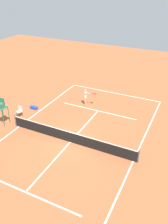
# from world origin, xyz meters

# --- Properties ---
(ground_plane) EXTENTS (60.00, 60.00, 0.00)m
(ground_plane) POSITION_xyz_m (0.00, 0.00, 0.00)
(ground_plane) COLOR #AD5933
(court_lines) EXTENTS (10.25, 20.32, 0.01)m
(court_lines) POSITION_xyz_m (0.00, 0.00, 0.00)
(court_lines) COLOR white
(court_lines) RESTS_ON ground
(tennis_net) EXTENTS (10.85, 0.10, 1.07)m
(tennis_net) POSITION_xyz_m (0.00, 0.00, 0.50)
(tennis_net) COLOR #4C4C51
(tennis_net) RESTS_ON ground
(player_serving) EXTENTS (1.31, 0.53, 1.70)m
(player_serving) POSITION_xyz_m (1.65, -6.24, 1.01)
(player_serving) COLOR #D8A884
(player_serving) RESTS_ON ground
(tennis_ball) EXTENTS (0.07, 0.07, 0.07)m
(tennis_ball) POSITION_xyz_m (0.34, -4.40, 0.03)
(tennis_ball) COLOR #CCE033
(tennis_ball) RESTS_ON ground
(umpire_chair) EXTENTS (0.80, 0.80, 2.41)m
(umpire_chair) POSITION_xyz_m (6.58, 0.15, 1.61)
(umpire_chair) COLOR #2D6B4C
(umpire_chair) RESTS_ON ground
(courtside_chair_mid) EXTENTS (0.44, 0.46, 0.95)m
(courtside_chair_mid) POSITION_xyz_m (6.19, -1.51, 0.53)
(courtside_chair_mid) COLOR #262626
(courtside_chair_mid) RESTS_ON ground
(equipment_bag) EXTENTS (0.76, 0.32, 0.30)m
(equipment_bag) POSITION_xyz_m (5.81, -3.14, 0.15)
(equipment_bag) COLOR #2647B7
(equipment_bag) RESTS_ON ground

